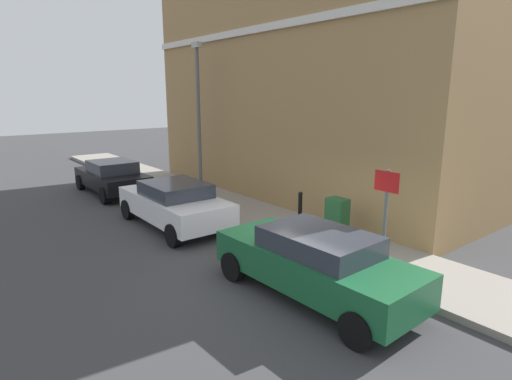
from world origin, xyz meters
The scene contains 10 objects.
ground centered at (0.00, 0.00, 0.00)m, with size 80.00×80.00×0.00m, color #38383A.
sidewalk centered at (2.03, 6.00, 0.07)m, with size 2.35×30.00×0.15m, color gray.
corner_building centered at (6.30, 4.99, 4.77)m, with size 6.30×13.98×9.54m.
car_green centered at (-0.45, -1.52, 0.75)m, with size 1.88×4.44×1.41m.
car_white centered at (-0.47, 4.38, 0.74)m, with size 1.99×4.36×1.40m.
car_black centered at (-0.43, 9.87, 0.71)m, with size 1.91×4.15×1.36m.
utility_cabinet centered at (2.17, 0.20, 0.68)m, with size 0.46×0.61×1.15m.
bollard_near_cabinet centered at (2.27, 1.70, 0.70)m, with size 0.14×0.14×1.04m.
street_sign centered at (1.34, -1.83, 1.66)m, with size 0.08×0.60×2.30m.
lamppost centered at (2.22, 7.33, 3.30)m, with size 0.20×0.44×5.72m.
Camera 1 is at (-6.16, -6.87, 4.00)m, focal length 29.34 mm.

